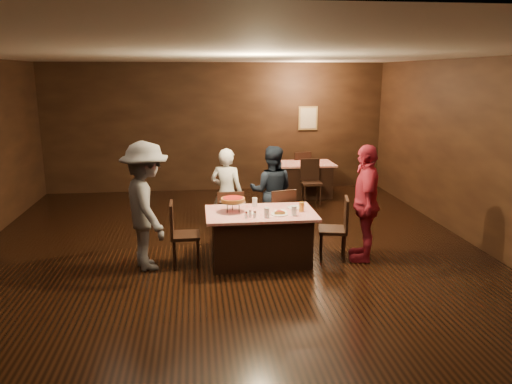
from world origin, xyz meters
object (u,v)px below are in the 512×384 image
Objects in this scene: chair_far_right at (279,216)px; glass_front_left at (267,213)px; chair_end_right at (333,228)px; chair_back_near at (311,182)px; plate_empty at (295,208)px; main_table at (260,237)px; diner_red_shirt at (365,203)px; diner_navy_hoodie at (272,191)px; pizza_stand at (233,200)px; glass_back at (255,202)px; glass_front_right at (294,211)px; glass_amber at (301,207)px; chair_far_left at (230,218)px; diner_grey_knit at (146,206)px; diner_white_jacket at (227,194)px; back_table at (304,179)px; chair_back_far at (299,171)px; chair_end_left at (185,234)px.

glass_front_left is at bearing 57.28° from chair_far_right.
chair_back_near is (0.42, 3.26, 0.00)m from chair_end_right.
chair_end_right is at bearing -15.26° from plate_empty.
main_table is 0.69m from plate_empty.
diner_navy_hoodie is at bearing -122.11° from diner_red_shirt.
diner_red_shirt is 1.97m from pizza_stand.
diner_red_shirt reaches higher than glass_front_left.
plate_empty is at bearing -14.04° from glass_back.
glass_front_right is 0.25m from glass_amber.
glass_back is at bearing 127.65° from chair_far_left.
chair_back_near is at bearing 64.96° from main_table.
chair_back_near is at bearing -174.55° from chair_end_right.
chair_far_left is 1.53m from diner_grey_knit.
diner_white_jacket is 0.88× the size of diner_red_shirt.
glass_front_left reaches higher than plate_empty.
glass_back is at bearing 132.27° from glass_front_right.
diner_grey_knit is (-1.99, -1.27, 0.14)m from diner_navy_hoodie.
chair_back_far reaches higher than back_table.
chair_end_right is 6.79× the size of glass_amber.
chair_end_left is 5.26m from chair_back_far.
chair_far_left is 3.16m from chair_back_near.
diner_grey_knit reaches higher than chair_far_left.
chair_far_right is 2.50× the size of pizza_stand.
diner_navy_hoodie is at bearing 100.41° from plate_empty.
main_table is 1.68× the size of chair_end_right.
pizza_stand is (-1.92, -3.21, 0.48)m from chair_back_near.
pizza_stand is at bearing 172.87° from main_table.
diner_red_shirt is (1.56, -0.07, 0.49)m from main_table.
diner_grey_knit is at bearing 68.00° from diner_white_jacket.
diner_grey_knit is at bearing -168.22° from glass_back.
chair_back_near is 0.52× the size of diner_grey_knit.
chair_far_left is at bearing -120.92° from back_table.
plate_empty reaches higher than back_table.
main_table and back_table have the same top height.
diner_white_jacket is (-0.82, 0.44, 0.30)m from chair_far_right.
chair_back_far is at bearing -97.60° from diner_navy_hoodie.
chair_back_near is (1.92, 2.51, 0.00)m from chair_far_left.
main_table is 1.68× the size of chair_back_far.
glass_front_right is at bearing 143.94° from diner_white_jacket.
glass_back is at bearing 135.40° from diner_white_jacket.
chair_back_near is at bearing 72.99° from glass_front_right.
plate_empty is at bearing 147.49° from chair_far_left.
pizza_stand is 2.71× the size of glass_back.
glass_back is (-0.60, 0.15, 0.06)m from plate_empty.
chair_back_near reaches higher than back_table.
glass_back is (-0.65, 0.35, 0.00)m from glass_amber.
diner_navy_hoodie is 6.25× the size of plate_empty.
chair_back_near reaches higher than glass_amber.
glass_back is at bearing -116.38° from chair_back_near.
diner_red_shirt is 12.50× the size of glass_front_left.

